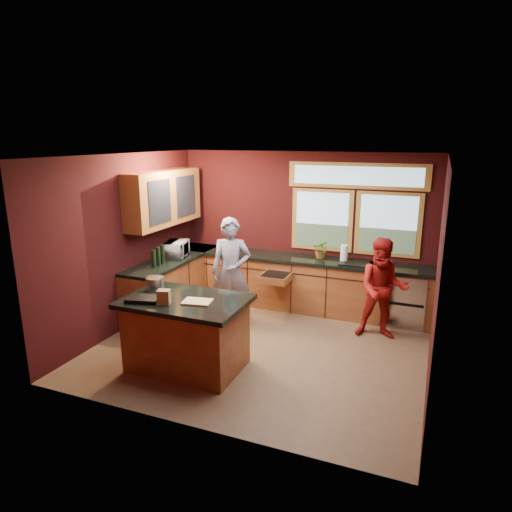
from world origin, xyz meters
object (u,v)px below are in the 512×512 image
Objects in this scene: person_grey at (231,272)px; cutting_board at (197,302)px; person_red at (383,289)px; island at (187,333)px; stock_pot at (155,284)px.

cutting_board is at bearing -97.64° from person_grey.
person_red is (2.31, 0.34, -0.10)m from person_grey.
cutting_board is at bearing -145.34° from person_red.
stock_pot is (-0.55, 0.15, 0.56)m from island.
person_red is 3.29m from stock_pot.
person_grey is 1.64m from cutting_board.
cutting_board is (0.20, -0.05, 0.48)m from island.
island is 4.43× the size of cutting_board.
island is 1.02× the size of person_red.
island is 0.52m from cutting_board.
person_red is 6.36× the size of stock_pot.
stock_pot is at bearing -157.04° from person_red.
cutting_board is 0.78m from stock_pot.
stock_pot reaches higher than island.
person_grey is at bearing 71.78° from stock_pot.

